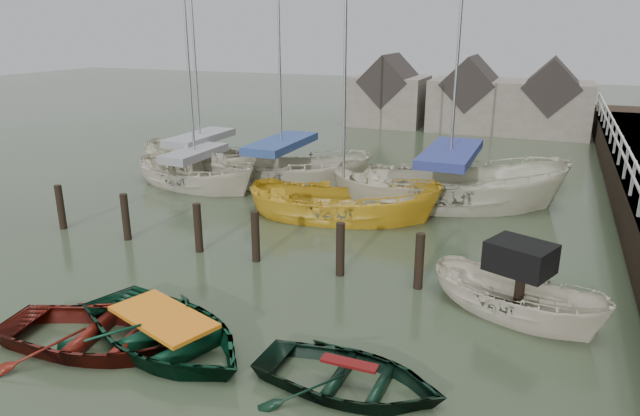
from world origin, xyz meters
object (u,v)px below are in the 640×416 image
at_px(rowboat_red, 101,346).
at_px(sailboat_d, 447,203).
at_px(sailboat_e, 202,171).
at_px(rowboat_green, 166,346).
at_px(motorboat, 514,310).
at_px(rowboat_dkgreen, 349,388).
at_px(sailboat_b, 282,183).
at_px(sailboat_c, 343,217).
at_px(sailboat_a, 197,185).

relative_size(rowboat_red, sailboat_d, 0.31).
distance_m(sailboat_d, sailboat_e, 10.62).
height_order(rowboat_green, motorboat, motorboat).
relative_size(rowboat_dkgreen, sailboat_d, 0.26).
xyz_separation_m(motorboat, sailboat_e, (-13.42, 8.19, -0.05)).
bearing_deg(sailboat_e, sailboat_b, -81.75).
xyz_separation_m(rowboat_red, sailboat_c, (1.71, 9.26, 0.01)).
distance_m(sailboat_b, sailboat_d, 6.57).
distance_m(rowboat_red, sailboat_d, 12.88).
bearing_deg(sailboat_a, rowboat_green, -138.57).
bearing_deg(rowboat_green, motorboat, -38.15).
xyz_separation_m(rowboat_green, sailboat_d, (3.45, 11.55, 0.06)).
height_order(rowboat_red, motorboat, motorboat).
bearing_deg(sailboat_c, motorboat, -140.82).
bearing_deg(motorboat, sailboat_c, 72.50).
distance_m(motorboat, sailboat_e, 15.72).
distance_m(rowboat_red, rowboat_dkgreen, 5.02).
distance_m(motorboat, sailboat_a, 13.83).
bearing_deg(sailboat_b, sailboat_a, 114.59).
bearing_deg(sailboat_c, sailboat_a, 67.43).
bearing_deg(sailboat_b, rowboat_red, -173.85).
bearing_deg(rowboat_dkgreen, sailboat_e, 43.72).
bearing_deg(rowboat_green, sailboat_d, 2.94).
xyz_separation_m(rowboat_green, sailboat_c, (0.53, 8.78, 0.01)).
relative_size(rowboat_green, sailboat_d, 0.33).
height_order(rowboat_dkgreen, sailboat_d, sailboat_d).
height_order(rowboat_dkgreen, motorboat, motorboat).
bearing_deg(rowboat_red, rowboat_green, -78.27).
bearing_deg(sailboat_c, sailboat_b, 40.44).
relative_size(motorboat, sailboat_e, 0.44).
height_order(motorboat, sailboat_b, sailboat_b).
distance_m(rowboat_red, motorboat, 8.67).
distance_m(rowboat_green, sailboat_d, 12.05).
relative_size(sailboat_b, sailboat_c, 1.10).
distance_m(rowboat_dkgreen, sailboat_e, 16.30).
relative_size(sailboat_c, sailboat_d, 0.76).
bearing_deg(sailboat_b, sailboat_d, -94.25).
relative_size(motorboat, sailboat_a, 0.43).
distance_m(rowboat_red, sailboat_c, 9.41).
height_order(rowboat_green, rowboat_dkgreen, rowboat_green).
xyz_separation_m(rowboat_red, sailboat_e, (-5.97, 12.62, 0.06)).
relative_size(motorboat, sailboat_b, 0.38).
height_order(sailboat_c, sailboat_d, sailboat_d).
distance_m(rowboat_dkgreen, sailboat_d, 11.47).
bearing_deg(sailboat_d, sailboat_e, 71.13).
xyz_separation_m(motorboat, sailboat_d, (-2.82, 7.59, -0.05)).
xyz_separation_m(rowboat_green, sailboat_a, (-6.09, 10.16, 0.06)).
distance_m(sailboat_b, sailboat_c, 4.67).
height_order(sailboat_b, sailboat_e, sailboat_b).
height_order(motorboat, sailboat_d, sailboat_d).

